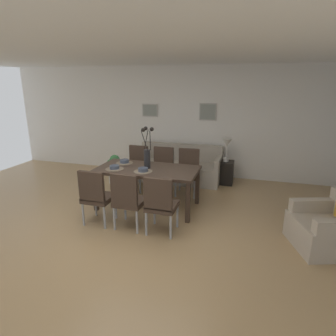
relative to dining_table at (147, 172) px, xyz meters
The scene contains 24 objects.
ground_plane 1.22m from the dining_table, 88.59° to the right, with size 9.00×9.00×0.00m, color tan.
back_wall_panel 2.31m from the dining_table, 89.35° to the left, with size 9.00×0.10×2.60m, color white.
ceiling_panel 2.07m from the dining_table, 87.68° to the right, with size 9.00×7.20×0.08m, color white.
dining_table is the anchor object (origin of this frame).
dining_chair_near_left 1.04m from the dining_table, 121.91° to the right, with size 0.44×0.44×0.92m.
dining_chair_near_right 1.03m from the dining_table, 123.46° to the left, with size 0.46×0.46×0.92m.
dining_chair_far_left 0.88m from the dining_table, 89.91° to the right, with size 0.45×0.45×0.92m.
dining_chair_far_right 0.88m from the dining_table, 90.16° to the left, with size 0.44×0.44×0.92m.
dining_chair_mid_left 1.04m from the dining_table, 58.95° to the right, with size 0.44×0.44×0.92m.
dining_chair_mid_right 1.04m from the dining_table, 58.13° to the left, with size 0.45×0.45×0.92m.
centerpiece_vase 0.36m from the dining_table, 55.35° to the left, with size 0.21×0.23×0.73m.
placemat_near_left 0.58m from the dining_table, 158.94° to the right, with size 0.32×0.32×0.01m, color #7F705B.
bowl_near_left 0.59m from the dining_table, 158.94° to the right, with size 0.17×0.17×0.07m.
placemat_near_right 0.58m from the dining_table, 158.94° to the left, with size 0.32×0.32×0.01m, color #7F705B.
bowl_near_right 0.59m from the dining_table, 158.94° to the left, with size 0.17×0.17×0.07m.
placemat_far_left 0.22m from the dining_table, 90.00° to the right, with size 0.32×0.32×0.01m, color #7F705B.
bowl_far_left 0.24m from the dining_table, 90.00° to the right, with size 0.17×0.17×0.07m.
sofa 1.72m from the dining_table, 85.27° to the left, with size 1.97×0.84×0.80m.
side_table 2.14m from the dining_table, 54.23° to the left, with size 0.36×0.36×0.52m, color black.
table_lamp 2.11m from the dining_table, 54.23° to the left, with size 0.22×0.22×0.51m.
armchair 2.94m from the dining_table, 11.54° to the right, with size 1.01×1.01×0.75m.
framed_picture_left 2.44m from the dining_table, 108.35° to the left, with size 0.40×0.03×0.31m.
framed_picture_center 2.44m from the dining_table, 71.64° to the left, with size 0.41×0.03×0.40m.
potted_plant 1.59m from the dining_table, 139.60° to the left, with size 0.36×0.36×0.67m.
Camera 1 is at (1.73, -3.58, 2.20)m, focal length 30.79 mm.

